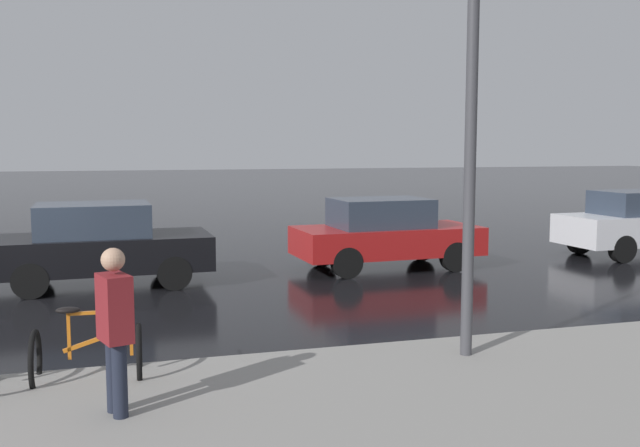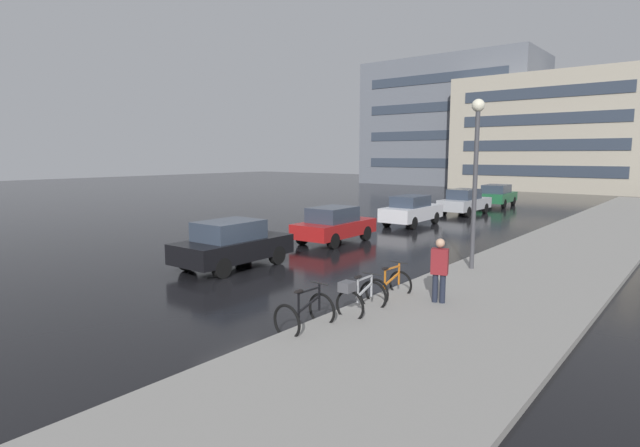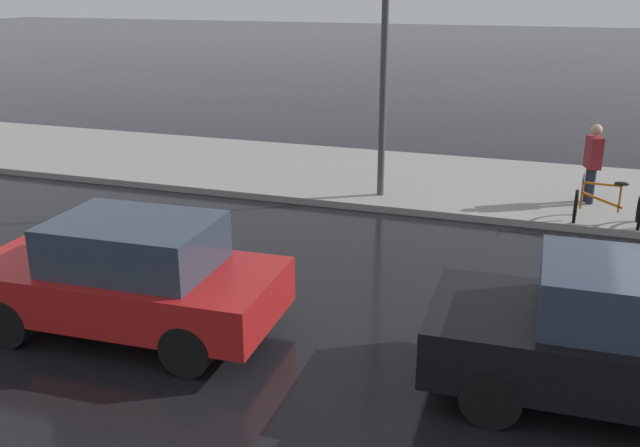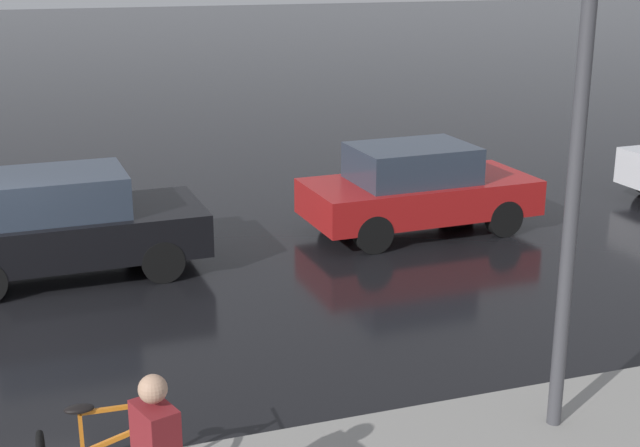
% 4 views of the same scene
% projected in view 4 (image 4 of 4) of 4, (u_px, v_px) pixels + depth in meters
% --- Properties ---
extents(car_black, '(1.95, 4.06, 1.59)m').
position_uv_depth(car_black, '(65.00, 224.00, 13.32)').
color(car_black, black).
rests_on(car_black, ground).
extents(car_red, '(1.93, 4.03, 1.54)m').
position_uv_depth(car_red, '(417.00, 188.00, 15.40)').
color(car_red, '#AD1919').
rests_on(car_red, ground).
extents(streetlamp, '(0.39, 0.39, 5.42)m').
position_uv_depth(streetlamp, '(583.00, 84.00, 8.00)').
color(streetlamp, '#424247').
rests_on(streetlamp, ground).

